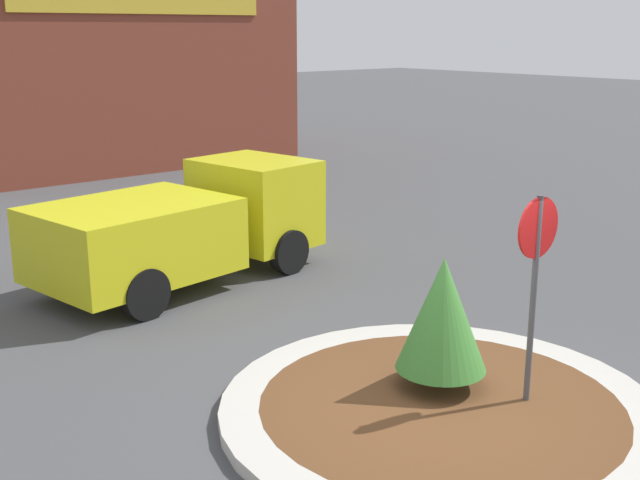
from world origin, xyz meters
TOP-DOWN VIEW (x-y plane):
  - ground_plane at (0.00, 0.00)m, footprint 120.00×120.00m
  - traffic_island at (0.00, 0.00)m, footprint 5.04×5.04m
  - stop_sign at (0.82, -0.57)m, footprint 0.69×0.07m
  - island_shrub at (0.32, 0.30)m, footprint 1.07×1.07m
  - utility_truck at (0.42, 6.26)m, footprint 5.36×2.90m
  - storefront_building at (5.12, 19.28)m, footprint 11.33×6.07m

SIDE VIEW (x-z plane):
  - ground_plane at x=0.00m, z-range 0.00..0.00m
  - traffic_island at x=0.00m, z-range 0.00..0.16m
  - utility_truck at x=0.42m, z-range 0.04..1.98m
  - island_shrub at x=0.32m, z-range 0.27..1.86m
  - stop_sign at x=0.82m, z-range 0.49..3.04m
  - storefront_building at x=5.12m, z-range 0.00..5.96m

